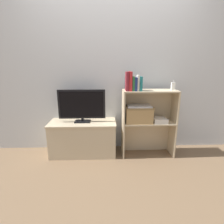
# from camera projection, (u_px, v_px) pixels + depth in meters

# --- Properties ---
(ground_plane) EXTENTS (16.00, 16.00, 0.00)m
(ground_plane) POSITION_uv_depth(u_px,v_px,m) (112.00, 159.00, 2.46)
(ground_plane) COLOR brown
(wall_back) EXTENTS (10.00, 0.05, 2.40)m
(wall_back) POSITION_uv_depth(u_px,v_px,m) (111.00, 71.00, 2.57)
(wall_back) COLOR silver
(wall_back) RESTS_ON ground_plane
(tv_stand) EXTENTS (0.95, 0.42, 0.50)m
(tv_stand) POSITION_uv_depth(u_px,v_px,m) (83.00, 138.00, 2.57)
(tv_stand) COLOR #CCB793
(tv_stand) RESTS_ON ground_plane
(tv) EXTENTS (0.66, 0.14, 0.46)m
(tv) POSITION_uv_depth(u_px,v_px,m) (82.00, 105.00, 2.45)
(tv) COLOR black
(tv) RESTS_ON tv_stand
(bookshelf_lower_tier) EXTENTS (0.74, 0.29, 0.51)m
(bookshelf_lower_tier) POSITION_uv_depth(u_px,v_px,m) (147.00, 133.00, 2.59)
(bookshelf_lower_tier) COLOR #CCB793
(bookshelf_lower_tier) RESTS_ON ground_plane
(bookshelf_upper_tier) EXTENTS (0.74, 0.29, 0.45)m
(bookshelf_upper_tier) POSITION_uv_depth(u_px,v_px,m) (149.00, 101.00, 2.46)
(bookshelf_upper_tier) COLOR #CCB793
(bookshelf_upper_tier) RESTS_ON bookshelf_lower_tier
(book_maroon) EXTENTS (0.03, 0.15, 0.25)m
(book_maroon) POSITION_uv_depth(u_px,v_px,m) (127.00, 81.00, 2.29)
(book_maroon) COLOR maroon
(book_maroon) RESTS_ON bookshelf_upper_tier
(book_crimson) EXTENTS (0.04, 0.16, 0.25)m
(book_crimson) POSITION_uv_depth(u_px,v_px,m) (130.00, 81.00, 2.29)
(book_crimson) COLOR #B22328
(book_crimson) RESTS_ON bookshelf_upper_tier
(book_forest) EXTENTS (0.03, 0.14, 0.19)m
(book_forest) POSITION_uv_depth(u_px,v_px,m) (133.00, 84.00, 2.30)
(book_forest) COLOR #286638
(book_forest) RESTS_ON bookshelf_upper_tier
(book_navy) EXTENTS (0.03, 0.13, 0.17)m
(book_navy) POSITION_uv_depth(u_px,v_px,m) (135.00, 84.00, 2.30)
(book_navy) COLOR navy
(book_navy) RESTS_ON bookshelf_upper_tier
(book_ivory) EXTENTS (0.03, 0.13, 0.20)m
(book_ivory) POSITION_uv_depth(u_px,v_px,m) (138.00, 83.00, 2.30)
(book_ivory) COLOR silver
(book_ivory) RESTS_ON bookshelf_upper_tier
(book_teal) EXTENTS (0.03, 0.16, 0.18)m
(book_teal) POSITION_uv_depth(u_px,v_px,m) (140.00, 84.00, 2.30)
(book_teal) COLOR #1E7075
(book_teal) RESTS_ON bookshelf_upper_tier
(baby_monitor) EXTENTS (0.05, 0.04, 0.13)m
(baby_monitor) POSITION_uv_depth(u_px,v_px,m) (173.00, 86.00, 2.36)
(baby_monitor) COLOR white
(baby_monitor) RESTS_ON bookshelf_upper_tier
(storage_basket_left) EXTENTS (0.37, 0.26, 0.23)m
(storage_basket_left) POSITION_uv_depth(u_px,v_px,m) (139.00, 114.00, 2.43)
(storage_basket_left) COLOR tan
(storage_basket_left) RESTS_ON bookshelf_lower_tier
(laptop) EXTENTS (0.33, 0.23, 0.02)m
(laptop) POSITION_uv_depth(u_px,v_px,m) (139.00, 106.00, 2.40)
(laptop) COLOR #BCBCC1
(laptop) RESTS_ON storage_basket_left
(magazine_stack) EXTENTS (0.19, 0.20, 0.06)m
(magazine_stack) POSITION_uv_depth(u_px,v_px,m) (159.00, 120.00, 2.45)
(magazine_stack) COLOR silver
(magazine_stack) RESTS_ON bookshelf_lower_tier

